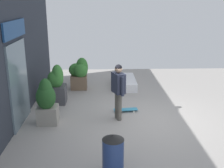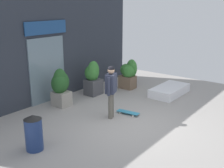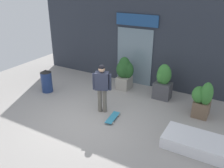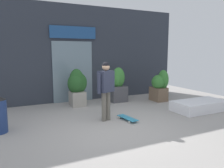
{
  "view_description": "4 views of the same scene",
  "coord_description": "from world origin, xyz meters",
  "px_view_note": "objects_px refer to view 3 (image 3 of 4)",
  "views": [
    {
      "loc": [
        -7.17,
        1.03,
        3.31
      ],
      "look_at": [
        0.37,
        0.77,
        0.97
      ],
      "focal_mm": 43.99,
      "sensor_mm": 36.0,
      "label": 1
    },
    {
      "loc": [
        -6.2,
        -4.29,
        3.38
      ],
      "look_at": [
        0.37,
        0.77,
        0.97
      ],
      "focal_mm": 45.05,
      "sensor_mm": 36.0,
      "label": 2
    },
    {
      "loc": [
        3.79,
        -5.2,
        3.99
      ],
      "look_at": [
        0.37,
        0.77,
        0.97
      ],
      "focal_mm": 38.41,
      "sensor_mm": 36.0,
      "label": 3
    },
    {
      "loc": [
        -2.33,
        -4.76,
        1.88
      ],
      "look_at": [
        0.37,
        0.77,
        0.97
      ],
      "focal_mm": 35.26,
      "sensor_mm": 36.0,
      "label": 4
    }
  ],
  "objects_px": {
    "skateboard": "(113,117)",
    "trash_bin": "(47,81)",
    "planter_box_right": "(124,72)",
    "planter_box_mid": "(163,81)",
    "planter_box_left": "(203,98)",
    "skateboarder": "(102,84)"
  },
  "relations": [
    {
      "from": "skateboard",
      "to": "trash_bin",
      "type": "height_order",
      "value": "trash_bin"
    },
    {
      "from": "skateboarder",
      "to": "skateboard",
      "type": "height_order",
      "value": "skateboarder"
    },
    {
      "from": "skateboarder",
      "to": "planter_box_right",
      "type": "bearing_deg",
      "value": 163.79
    },
    {
      "from": "planter_box_left",
      "to": "planter_box_right",
      "type": "distance_m",
      "value": 3.14
    },
    {
      "from": "planter_box_left",
      "to": "skateboard",
      "type": "bearing_deg",
      "value": -145.69
    },
    {
      "from": "planter_box_mid",
      "to": "trash_bin",
      "type": "height_order",
      "value": "planter_box_mid"
    },
    {
      "from": "planter_box_left",
      "to": "trash_bin",
      "type": "height_order",
      "value": "planter_box_left"
    },
    {
      "from": "planter_box_right",
      "to": "skateboarder",
      "type": "bearing_deg",
      "value": -83.89
    },
    {
      "from": "planter_box_mid",
      "to": "trash_bin",
      "type": "bearing_deg",
      "value": -157.31
    },
    {
      "from": "planter_box_left",
      "to": "trash_bin",
      "type": "distance_m",
      "value": 5.62
    },
    {
      "from": "skateboard",
      "to": "planter_box_right",
      "type": "distance_m",
      "value": 2.45
    },
    {
      "from": "skateboard",
      "to": "planter_box_mid",
      "type": "bearing_deg",
      "value": 152.59
    },
    {
      "from": "planter_box_right",
      "to": "planter_box_mid",
      "type": "xyz_separation_m",
      "value": [
        1.57,
        -0.05,
        -0.06
      ]
    },
    {
      "from": "planter_box_right",
      "to": "planter_box_mid",
      "type": "distance_m",
      "value": 1.57
    },
    {
      "from": "skateboarder",
      "to": "trash_bin",
      "type": "height_order",
      "value": "skateboarder"
    },
    {
      "from": "planter_box_left",
      "to": "skateboarder",
      "type": "bearing_deg",
      "value": -155.14
    },
    {
      "from": "planter_box_left",
      "to": "planter_box_right",
      "type": "height_order",
      "value": "planter_box_right"
    },
    {
      "from": "planter_box_left",
      "to": "planter_box_right",
      "type": "relative_size",
      "value": 0.93
    },
    {
      "from": "planter_box_left",
      "to": "planter_box_mid",
      "type": "bearing_deg",
      "value": 157.98
    },
    {
      "from": "planter_box_right",
      "to": "planter_box_mid",
      "type": "height_order",
      "value": "planter_box_mid"
    },
    {
      "from": "skateboarder",
      "to": "trash_bin",
      "type": "bearing_deg",
      "value": -117.67
    },
    {
      "from": "skateboard",
      "to": "trash_bin",
      "type": "distance_m",
      "value": 3.25
    }
  ]
}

